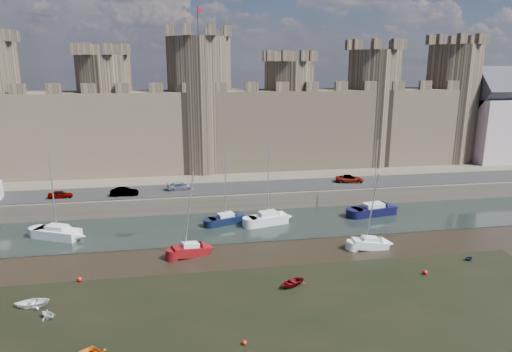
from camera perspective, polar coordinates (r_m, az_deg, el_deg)
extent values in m
plane|color=black|center=(39.59, -5.95, -18.75)|extent=(160.00, 160.00, 0.00)
cube|color=black|center=(61.14, -7.41, -6.50)|extent=(160.00, 12.00, 0.08)
cube|color=#4C443A|center=(95.42, -8.30, 1.75)|extent=(160.00, 60.00, 2.50)
cube|color=black|center=(69.87, -7.81, -1.71)|extent=(160.00, 7.00, 0.10)
cube|color=#42382B|center=(82.14, -8.29, 5.61)|extent=(100.00, 9.00, 14.00)
cylinder|color=#42382B|center=(82.67, -18.19, 7.21)|extent=(9.00, 9.00, 20.00)
cylinder|color=#42382B|center=(81.67, -6.99, 8.78)|extent=(11.00, 11.00, 23.00)
cylinder|color=black|center=(81.59, -7.29, 18.62)|extent=(0.10, 0.10, 5.00)
cube|color=#AA162F|center=(81.78, -6.96, 19.88)|extent=(1.00, 0.03, 0.60)
cylinder|color=#42382B|center=(84.11, 4.10, 7.64)|extent=(9.00, 9.00, 19.00)
cylinder|color=#42382B|center=(89.11, 14.28, 8.25)|extent=(10.00, 10.00, 21.00)
cylinder|color=#42382B|center=(96.58, 23.12, 8.28)|extent=(10.00, 10.00, 22.00)
cube|color=beige|center=(100.00, 27.34, 5.11)|extent=(8.50, 9.00, 12.00)
cube|color=#38383F|center=(99.31, 27.84, 9.43)|extent=(8.50, 9.05, 9.05)
imported|color=gray|center=(70.65, -23.26, -2.14)|extent=(3.31, 1.40, 1.12)
imported|color=gray|center=(68.64, -16.14, -1.92)|extent=(3.93, 1.45, 1.29)
imported|color=gray|center=(69.97, -9.45, -1.30)|extent=(4.13, 2.02, 1.15)
imported|color=gray|center=(74.85, 11.65, -0.35)|extent=(4.73, 2.80, 1.23)
cube|color=silver|center=(62.24, -23.57, -6.62)|extent=(6.07, 4.33, 1.15)
cube|color=silver|center=(61.97, -23.64, -5.90)|extent=(2.93, 2.44, 0.52)
cylinder|color=silver|center=(60.68, -24.06, -1.93)|extent=(0.14, 0.14, 9.44)
cube|color=black|center=(62.17, -3.77, -5.51)|extent=(5.02, 3.26, 1.02)
cube|color=silver|center=(61.92, -3.78, -4.86)|extent=(2.38, 1.89, 0.46)
cylinder|color=silver|center=(60.75, -3.84, -1.34)|extent=(0.14, 0.14, 8.36)
cube|color=silver|center=(61.88, 1.50, -5.48)|extent=(5.56, 3.21, 1.23)
cube|color=silver|center=(61.59, 1.51, -4.69)|extent=(2.59, 1.93, 0.56)
cylinder|color=silver|center=(60.23, 1.54, -0.41)|extent=(0.14, 0.14, 10.06)
cube|color=black|center=(67.64, 14.45, -4.23)|extent=(6.55, 3.47, 1.19)
cube|color=silver|center=(67.38, 14.50, -3.53)|extent=(3.02, 2.15, 0.54)
cylinder|color=silver|center=(66.17, 14.74, 0.26)|extent=(0.14, 0.14, 9.72)
cube|color=maroon|center=(52.98, -8.18, -9.28)|extent=(4.50, 2.84, 1.07)
cube|color=silver|center=(52.68, -8.21, -8.50)|extent=(2.13, 1.66, 0.49)
cylinder|color=silver|center=(51.24, -8.37, -4.23)|extent=(0.14, 0.14, 8.75)
cube|color=silver|center=(55.98, 14.03, -8.30)|extent=(4.25, 1.71, 0.99)
cube|color=silver|center=(55.71, 14.07, -7.61)|extent=(1.90, 1.18, 0.45)
cylinder|color=silver|center=(54.44, 14.31, -3.85)|extent=(0.14, 0.14, 8.13)
imported|color=silver|center=(44.59, -24.58, -15.43)|extent=(1.99, 1.95, 0.80)
imported|color=maroon|center=(46.13, 4.47, -13.21)|extent=(3.53, 3.33, 0.60)
imported|color=white|center=(47.20, -26.31, -14.06)|extent=(3.17, 2.38, 0.62)
imported|color=black|center=(56.43, 25.07, -9.30)|extent=(1.26, 1.13, 0.59)
sphere|color=red|center=(50.08, -21.20, -11.94)|extent=(0.49, 0.49, 0.49)
sphere|color=red|center=(37.79, -1.45, -20.10)|extent=(0.38, 0.38, 0.38)
sphere|color=red|center=(51.28, 20.41, -11.23)|extent=(0.51, 0.51, 0.51)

